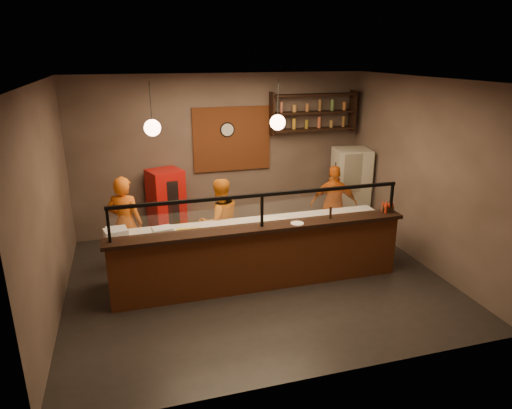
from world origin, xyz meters
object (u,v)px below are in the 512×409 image
object	(u,v)px
cook_left	(125,223)
cook_mid	(220,222)
red_cooler	(167,205)
condiment_caddy	(387,209)
wall_clock	(227,130)
pepper_mill	(331,213)
fridge	(350,188)
pizza_dough	(276,222)
cook_right	(334,205)

from	to	relation	value
cook_left	cook_mid	world-z (taller)	cook_left
red_cooler	condiment_caddy	bearing A→B (deg)	-54.05
wall_clock	pepper_mill	size ratio (longest dim) A/B	1.61
fridge	condiment_caddy	distance (m)	2.14
pizza_dough	cook_left	bearing A→B (deg)	160.15
cook_mid	red_cooler	distance (m)	1.57
cook_mid	condiment_caddy	world-z (taller)	cook_mid
pizza_dough	condiment_caddy	distance (m)	1.86
red_cooler	pepper_mill	bearing A→B (deg)	-64.59
cook_right	fridge	size ratio (longest dim) A/B	0.92
wall_clock	fridge	world-z (taller)	wall_clock
pizza_dough	condiment_caddy	world-z (taller)	condiment_caddy
cook_left	fridge	bearing A→B (deg)	-147.55
wall_clock	cook_mid	bearing A→B (deg)	-107.70
cook_right	fridge	bearing A→B (deg)	-113.90
pizza_dough	cook_right	bearing A→B (deg)	32.11
cook_left	condiment_caddy	xyz separation A→B (m)	(4.22, -1.30, 0.29)
cook_mid	pizza_dough	xyz separation A→B (m)	(0.83, -0.61, 0.13)
cook_left	pepper_mill	xyz separation A→B (m)	(3.17, -1.32, 0.33)
fridge	pizza_dough	size ratio (longest dim) A/B	3.37
red_cooler	wall_clock	bearing A→B (deg)	-5.88
condiment_caddy	cook_mid	bearing A→B (deg)	158.46
fridge	pizza_dough	distance (m)	2.75
cook_left	condiment_caddy	world-z (taller)	cook_left
red_cooler	pepper_mill	distance (m)	3.42
cook_mid	condiment_caddy	distance (m)	2.85
red_cooler	condiment_caddy	world-z (taller)	red_cooler
cook_mid	red_cooler	world-z (taller)	cook_mid
cook_left	red_cooler	bearing A→B (deg)	-103.08
cook_left	condiment_caddy	distance (m)	4.42
wall_clock	red_cooler	bearing A→B (deg)	-166.81
cook_left	pepper_mill	bearing A→B (deg)	-179.87
wall_clock	cook_mid	distance (m)	2.19
pizza_dough	cook_mid	bearing A→B (deg)	143.65
cook_left	cook_right	size ratio (longest dim) A/B	1.07
fridge	pepper_mill	bearing A→B (deg)	-115.39
cook_left	pizza_dough	distance (m)	2.57
wall_clock	cook_left	size ratio (longest dim) A/B	0.18
cook_left	wall_clock	bearing A→B (deg)	-123.59
pepper_mill	pizza_dough	bearing A→B (deg)	149.06
cook_right	cook_left	bearing A→B (deg)	21.50
pizza_dough	pepper_mill	bearing A→B (deg)	-30.94
cook_left	pepper_mill	world-z (taller)	cook_left
cook_left	red_cooler	world-z (taller)	cook_left
cook_mid	pepper_mill	xyz separation A→B (m)	(1.59, -1.06, 0.38)
red_cooler	pizza_dough	xyz separation A→B (m)	(1.62, -1.97, 0.19)
cook_left	cook_right	xyz separation A→B (m)	(3.91, 0.06, -0.05)
fridge	pizza_dough	bearing A→B (deg)	-133.95
red_cooler	condiment_caddy	distance (m)	4.20
wall_clock	cook_left	world-z (taller)	wall_clock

